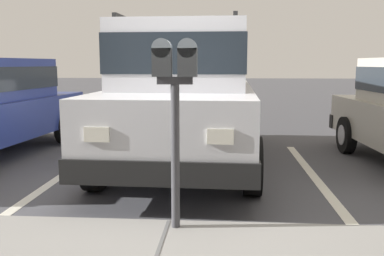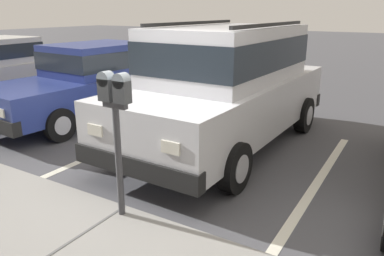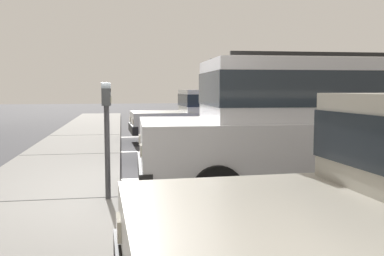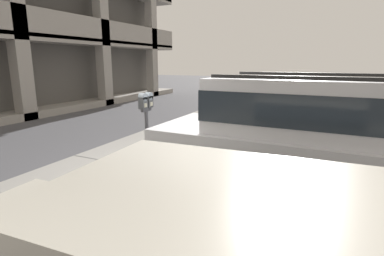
# 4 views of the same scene
# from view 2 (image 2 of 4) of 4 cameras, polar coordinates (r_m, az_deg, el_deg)

# --- Properties ---
(ground_plane) EXTENTS (80.00, 80.00, 0.10)m
(ground_plane) POSITION_cam_2_polar(r_m,az_deg,el_deg) (4.56, -8.24, -12.44)
(ground_plane) COLOR #4C4C51
(parking_stall_lines) EXTENTS (13.31, 4.80, 0.01)m
(parking_stall_lines) POSITION_cam_2_polar(r_m,az_deg,el_deg) (6.49, -11.81, -2.77)
(parking_stall_lines) COLOR silver
(parking_stall_lines) RESTS_ON ground_plane
(silver_suv) EXTENTS (2.11, 4.83, 2.03)m
(silver_suv) POSITION_cam_2_polar(r_m,az_deg,el_deg) (6.19, 5.39, 6.97)
(silver_suv) COLOR silver
(silver_suv) RESTS_ON ground_plane
(dark_hatchback) EXTENTS (2.07, 4.60, 1.54)m
(dark_hatchback) POSITION_cam_2_polar(r_m,az_deg,el_deg) (8.33, -14.98, 7.31)
(dark_hatchback) COLOR navy
(dark_hatchback) RESTS_ON ground_plane
(parking_meter_near) EXTENTS (0.35, 0.12, 1.53)m
(parking_meter_near) POSITION_cam_2_polar(r_m,az_deg,el_deg) (3.77, -11.57, 2.47)
(parking_meter_near) COLOR #47474C
(parking_meter_near) RESTS_ON sidewalk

